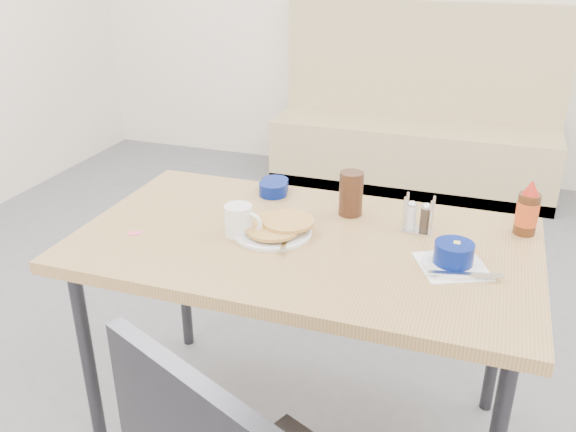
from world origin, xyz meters
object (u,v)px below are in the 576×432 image
(condiment_caddy, at_px, (418,219))
(dining_table, at_px, (304,256))
(amber_tumbler, at_px, (351,193))
(coffee_mug, at_px, (240,220))
(pancake_plate, at_px, (274,228))
(grits_setting, at_px, (453,257))
(creamer_bowl, at_px, (273,189))
(butter_bowl, at_px, (275,185))
(syrup_bottle, at_px, (527,211))
(booth_bench, at_px, (414,135))

(condiment_caddy, bearing_deg, dining_table, -149.61)
(amber_tumbler, bearing_deg, coffee_mug, -137.37)
(pancake_plate, distance_m, condiment_caddy, 0.45)
(grits_setting, bearing_deg, pancake_plate, 176.25)
(creamer_bowl, bearing_deg, grits_setting, -26.47)
(coffee_mug, distance_m, butter_bowl, 0.38)
(butter_bowl, bearing_deg, dining_table, -57.17)
(grits_setting, distance_m, butter_bowl, 0.77)
(syrup_bottle, bearing_deg, booth_bench, 105.71)
(booth_bench, distance_m, butter_bowl, 2.25)
(coffee_mug, xyz_separation_m, syrup_bottle, (0.84, 0.30, 0.03))
(creamer_bowl, height_order, condiment_caddy, condiment_caddy)
(pancake_plate, relative_size, coffee_mug, 2.00)
(pancake_plate, relative_size, creamer_bowl, 2.51)
(butter_bowl, bearing_deg, grits_setting, -29.28)
(pancake_plate, xyz_separation_m, condiment_caddy, (0.42, 0.17, 0.02))
(pancake_plate, distance_m, coffee_mug, 0.11)
(dining_table, bearing_deg, syrup_bottle, 21.99)
(dining_table, xyz_separation_m, coffee_mug, (-0.20, -0.04, 0.11))
(dining_table, bearing_deg, coffee_mug, -168.18)
(booth_bench, relative_size, pancake_plate, 7.49)
(pancake_plate, height_order, grits_setting, grits_setting)
(coffee_mug, relative_size, amber_tumbler, 0.85)
(coffee_mug, xyz_separation_m, butter_bowl, (-0.02, 0.38, -0.03))
(creamer_bowl, relative_size, amber_tumbler, 0.68)
(dining_table, height_order, grits_setting, grits_setting)
(pancake_plate, bearing_deg, grits_setting, -3.75)
(amber_tumbler, height_order, condiment_caddy, amber_tumbler)
(butter_bowl, xyz_separation_m, condiment_caddy, (0.54, -0.17, 0.02))
(dining_table, height_order, butter_bowl, butter_bowl)
(booth_bench, height_order, amber_tumbler, booth_bench)
(coffee_mug, distance_m, amber_tumbler, 0.39)
(amber_tumbler, bearing_deg, pancake_plate, -130.84)
(pancake_plate, bearing_deg, syrup_bottle, 19.11)
(condiment_caddy, height_order, syrup_bottle, syrup_bottle)
(coffee_mug, height_order, syrup_bottle, syrup_bottle)
(booth_bench, bearing_deg, syrup_bottle, -74.29)
(butter_bowl, bearing_deg, booth_bench, 84.29)
(creamer_bowl, height_order, amber_tumbler, amber_tumbler)
(booth_bench, height_order, coffee_mug, booth_bench)
(amber_tumbler, bearing_deg, butter_bowl, 159.37)
(amber_tumbler, xyz_separation_m, condiment_caddy, (0.23, -0.06, -0.03))
(pancake_plate, height_order, condiment_caddy, condiment_caddy)
(dining_table, xyz_separation_m, butter_bowl, (-0.22, 0.34, 0.08))
(grits_setting, relative_size, condiment_caddy, 2.21)
(dining_table, xyz_separation_m, creamer_bowl, (-0.21, 0.29, 0.08))
(pancake_plate, xyz_separation_m, coffee_mug, (-0.10, -0.04, 0.03))
(creamer_bowl, xyz_separation_m, butter_bowl, (-0.01, 0.05, -0.00))
(coffee_mug, bearing_deg, syrup_bottle, 19.70)
(creamer_bowl, relative_size, condiment_caddy, 0.86)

